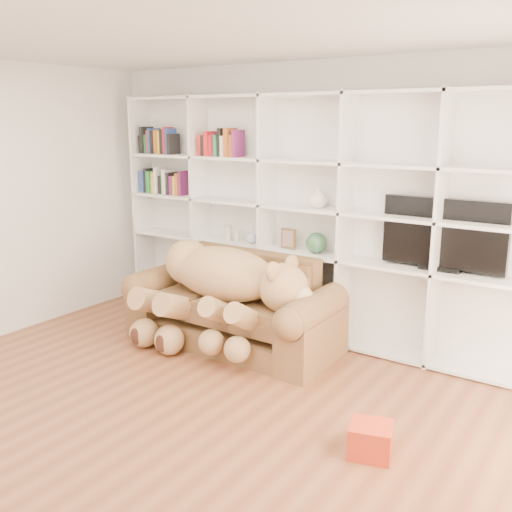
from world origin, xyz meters
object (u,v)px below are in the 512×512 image
Objects in this scene: teddy_bear at (219,285)px; tv at (444,235)px; sofa at (235,311)px; gift_box at (370,440)px.

tv is (1.81, 0.83, 0.55)m from teddy_bear.
tv reaches higher than teddy_bear.
gift_box is (1.88, -1.06, -0.22)m from sofa.
gift_box is at bearing -22.15° from teddy_bear.
gift_box is at bearing -86.28° from tv.
sofa is 2.06m from tv.
sofa is 2.16m from gift_box.
teddy_bear is at bearing -155.47° from tv.
sofa is 7.68× the size of gift_box.
sofa is 1.95× the size of tv.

